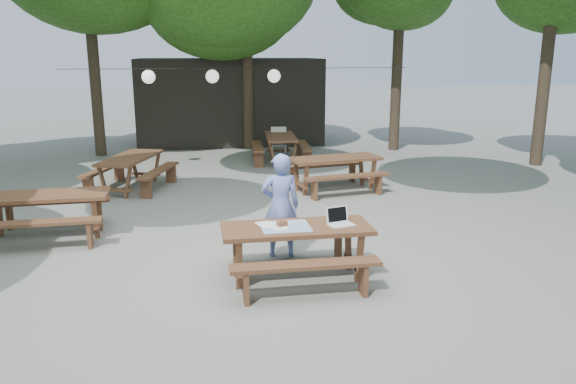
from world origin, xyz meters
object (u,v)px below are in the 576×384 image
at_px(main_picnic_table, 297,252).
at_px(woman, 280,206).
at_px(plastic_chair, 279,150).
at_px(picnic_table_nw, 47,215).

xyz_separation_m(main_picnic_table, woman, (-0.08, 0.92, 0.40)).
bearing_deg(plastic_chair, picnic_table_nw, -120.33).
relative_size(main_picnic_table, plastic_chair, 2.22).
height_order(main_picnic_table, picnic_table_nw, same).
bearing_deg(woman, main_picnic_table, 98.68).
xyz_separation_m(main_picnic_table, plastic_chair, (1.09, 8.84, -0.13)).
bearing_deg(woman, picnic_table_nw, -17.95).
relative_size(picnic_table_nw, woman, 1.28).
bearing_deg(picnic_table_nw, main_picnic_table, -34.70).
relative_size(main_picnic_table, woman, 1.27).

